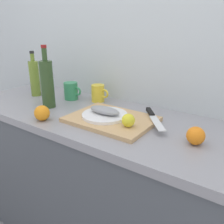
{
  "coord_description": "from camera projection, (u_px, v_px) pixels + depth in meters",
  "views": [
    {
      "loc": [
        0.64,
        -0.94,
        1.36
      ],
      "look_at": [
        0.0,
        -0.04,
        0.95
      ],
      "focal_mm": 38.25,
      "sensor_mm": 36.0,
      "label": 1
    }
  ],
  "objects": [
    {
      "name": "back_wall",
      "position": [
        148.0,
        44.0,
        1.36
      ],
      "size": [
        3.2,
        0.05,
        2.5
      ],
      "primitive_type": "cube",
      "color": "silver",
      "rests_on": "ground_plane"
    },
    {
      "name": "kitchen_counter",
      "position": [
        115.0,
        191.0,
        1.38
      ],
      "size": [
        2.0,
        0.6,
        0.9
      ],
      "color": "#4C5159",
      "rests_on": "ground_plane"
    },
    {
      "name": "cutting_board",
      "position": [
        112.0,
        119.0,
        1.19
      ],
      "size": [
        0.42,
        0.31,
        0.02
      ],
      "primitive_type": "cube",
      "color": "tan",
      "rests_on": "kitchen_counter"
    },
    {
      "name": "white_plate",
      "position": [
        105.0,
        115.0,
        1.2
      ],
      "size": [
        0.23,
        0.23,
        0.01
      ],
      "primitive_type": "cylinder",
      "color": "white",
      "rests_on": "cutting_board"
    },
    {
      "name": "fish_fillet",
      "position": [
        105.0,
        110.0,
        1.19
      ],
      "size": [
        0.17,
        0.07,
        0.04
      ],
      "primitive_type": "ellipsoid",
      "color": "gray",
      "rests_on": "white_plate"
    },
    {
      "name": "chef_knife",
      "position": [
        153.0,
        116.0,
        1.19
      ],
      "size": [
        0.2,
        0.24,
        0.02
      ],
      "rotation": [
        0.0,
        0.0,
        -0.89
      ],
      "color": "silver",
      "rests_on": "cutting_board"
    },
    {
      "name": "lemon_0",
      "position": [
        128.0,
        120.0,
        1.07
      ],
      "size": [
        0.06,
        0.06,
        0.06
      ],
      "primitive_type": "sphere",
      "color": "yellow",
      "rests_on": "cutting_board"
    },
    {
      "name": "olive_oil_bottle",
      "position": [
        35.0,
        78.0,
        1.59
      ],
      "size": [
        0.06,
        0.06,
        0.3
      ],
      "color": "olive",
      "rests_on": "kitchen_counter"
    },
    {
      "name": "wine_bottle",
      "position": [
        47.0,
        83.0,
        1.36
      ],
      "size": [
        0.07,
        0.07,
        0.35
      ],
      "color": "#2D4723",
      "rests_on": "kitchen_counter"
    },
    {
      "name": "coffee_mug_1",
      "position": [
        71.0,
        91.0,
        1.53
      ],
      "size": [
        0.13,
        0.09,
        0.11
      ],
      "color": "#338C59",
      "rests_on": "kitchen_counter"
    },
    {
      "name": "coffee_mug_2",
      "position": [
        98.0,
        93.0,
        1.49
      ],
      "size": [
        0.12,
        0.08,
        0.11
      ],
      "color": "yellow",
      "rests_on": "kitchen_counter"
    },
    {
      "name": "orange_0",
      "position": [
        196.0,
        136.0,
        0.96
      ],
      "size": [
        0.07,
        0.07,
        0.07
      ],
      "primitive_type": "sphere",
      "color": "orange",
      "rests_on": "kitchen_counter"
    },
    {
      "name": "orange_1",
      "position": [
        42.0,
        113.0,
        1.2
      ],
      "size": [
        0.08,
        0.08,
        0.08
      ],
      "primitive_type": "sphere",
      "color": "orange",
      "rests_on": "kitchen_counter"
    }
  ]
}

